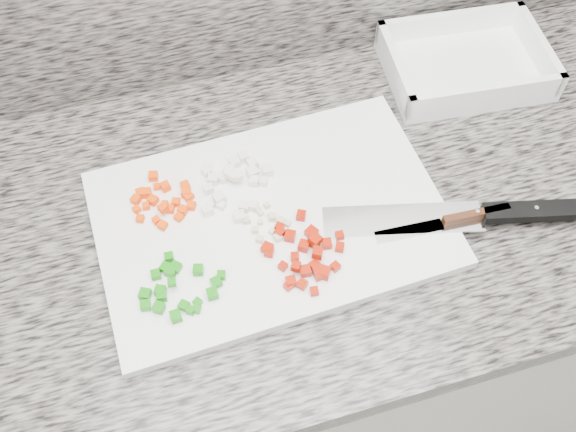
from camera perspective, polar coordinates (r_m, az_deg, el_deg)
name	(u,v)px	position (r m, az deg, el deg)	size (l,w,h in m)	color
cabinet	(291,329)	(1.37, 0.25, -10.03)	(3.92, 0.62, 0.86)	silver
countertop	(292,211)	(0.97, 0.35, 0.43)	(3.96, 0.64, 0.04)	slate
cutting_board	(271,219)	(0.93, -1.52, -0.25)	(0.50, 0.33, 0.02)	white
carrot_pile	(164,200)	(0.95, -10.97, 1.42)	(0.09, 0.11, 0.02)	#FD4405
onion_pile	(234,182)	(0.95, -4.85, 3.07)	(0.12, 0.12, 0.02)	white
green_pepper_pile	(176,288)	(0.87, -9.91, -6.31)	(0.12, 0.10, 0.02)	#147D0B
red_pepper_pile	(306,254)	(0.88, 1.60, -3.43)	(0.12, 0.13, 0.02)	#A31502
garlic_pile	(268,223)	(0.91, -1.80, -0.65)	(0.06, 0.07, 0.01)	beige
chef_knife	(489,214)	(0.97, 17.45, 0.16)	(0.38, 0.13, 0.02)	silver
paring_knife	(459,219)	(0.95, 14.97, -0.27)	(0.20, 0.03, 0.02)	silver
tray	(465,65)	(1.16, 15.47, 12.84)	(0.28, 0.21, 0.06)	white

